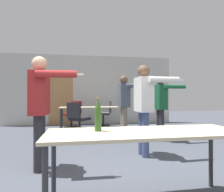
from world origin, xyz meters
TOP-DOWN VIEW (x-y plane):
  - back_wall at (-0.03, 6.38)m, footprint 6.63×0.12m
  - conference_table_near at (0.21, 0.41)m, footprint 1.97×0.68m
  - conference_table_far at (0.04, 5.01)m, footprint 2.16×0.66m
  - person_right_polo at (0.75, 2.03)m, footprint 0.78×0.64m
  - person_near_casual at (0.78, 3.79)m, footprint 0.77×0.68m
  - person_center_tall at (-1.01, 1.61)m, footprint 0.77×0.65m
  - person_left_plaid at (1.56, 3.15)m, footprint 0.73×0.58m
  - office_chair_side_rolled at (0.52, 5.65)m, footprint 0.60×0.55m
  - office_chair_near_pushed at (-0.46, 4.10)m, footprint 0.67×0.69m
  - office_chair_far_right at (-0.63, 5.56)m, footprint 0.68×0.69m
  - beer_bottle at (-0.26, 0.49)m, footprint 0.07×0.07m

SIDE VIEW (x-z plane):
  - office_chair_near_pushed at x=-0.46m, z-range -0.03..0.89m
  - office_chair_side_rolled at x=0.52m, z-range -0.03..0.89m
  - office_chair_far_right at x=-0.63m, z-range -0.03..0.89m
  - conference_table_near at x=0.21m, z-range 0.30..1.05m
  - conference_table_far at x=0.04m, z-range 0.31..1.05m
  - beer_bottle at x=-0.26m, z-range 0.74..1.08m
  - person_left_plaid at x=1.56m, z-range 0.17..1.76m
  - person_near_casual at x=0.78m, z-range 0.16..1.82m
  - person_right_polo at x=0.75m, z-range 0.17..1.84m
  - person_center_tall at x=-1.01m, z-range 0.18..1.87m
  - back_wall at x=-0.03m, z-range -0.01..2.68m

